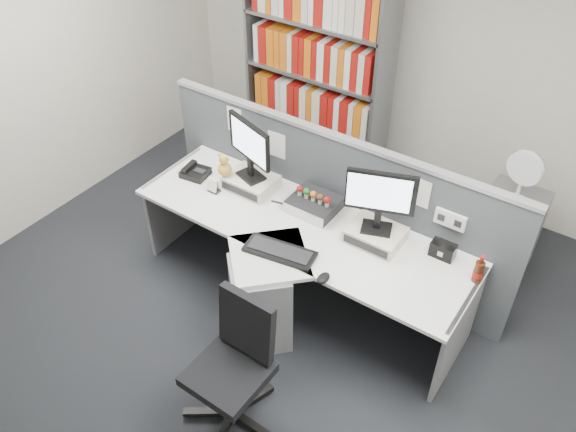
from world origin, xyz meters
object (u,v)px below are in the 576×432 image
Objects in this scene: cola_bottle at (478,272)px; desktop_pc at (314,204)px; mouse at (323,278)px; desk_calendar at (214,186)px; shelving_unit at (317,77)px; desk_fan at (524,171)px; desk at (284,268)px; keyboard at (280,251)px; monitor_right at (380,197)px; filing_cabinet at (504,236)px; desk_phone at (195,172)px; office_chair at (235,362)px; speaker at (443,250)px; monitor_left at (249,145)px.

desktop_pc is at bearing 178.94° from cola_bottle.
desk_calendar is at bearing 164.47° from mouse.
cola_bottle is (1.28, -0.02, 0.03)m from desktop_pc.
shelving_unit reaches higher than desk_fan.
keyboard is at bearing -67.55° from desk.
desk is 0.87m from desk_calendar.
keyboard is 0.88m from desk_calendar.
monitor_right is 1.44m from filing_cabinet.
mouse is at bearing -116.21° from desk_fan.
desktop_pc is 0.50× the size of filing_cabinet.
desk_calendar reaches higher than desk_phone.
mouse is 0.78m from office_chair.
desk_calendar is at bearing -173.56° from cola_bottle.
office_chair reaches higher than speaker.
cola_bottle is 0.23× the size of office_chair.
desk_phone is (-1.05, 0.25, 0.30)m from desk.
desk_fan is (-0.06, 0.99, 0.19)m from cola_bottle.
desktop_pc is 0.75× the size of desk_fan.
office_chair reaches higher than desk_phone.
monitor_left is at bearing 44.51° from desk_calendar.
filing_cabinet is (0.22, 0.90, -0.43)m from speaker.
office_chair is at bearing -74.33° from desk.
keyboard is at bearing -127.41° from desk_fan.
monitor_right is 1.03× the size of desk_fan.
mouse is at bearing -145.46° from cola_bottle.
speaker is at bearing 26.87° from desk.
monitor_left is 2.15× the size of desk_phone.
monitor_right is 0.64m from desktop_pc.
office_chair is (0.82, -1.26, -0.60)m from monitor_left.
mouse is (0.39, -0.05, 0.01)m from keyboard.
desktop_pc is 1.57m from desk_fan.
desk_fan reaches higher than desk.
desk is 0.30m from keyboard.
desk_calendar is 2.37m from filing_cabinet.
monitor_left reaches higher than office_chair.
mouse reaches higher than desk.
shelving_unit is (-0.88, 1.42, 0.21)m from desktop_pc.
cola_bottle is (2.31, 0.16, 0.05)m from desk_phone.
speaker is 1.58m from office_chair.
mouse is (0.45, -0.59, -0.02)m from desktop_pc.
shelving_unit is (-0.32, 1.47, -0.13)m from monitor_left.
monitor_right reaches higher than mouse.
desk_fan is (1.78, 1.02, -0.12)m from monitor_left.
desk is 0.54m from mouse.
desk_fan reaches higher than cola_bottle.
keyboard is 0.39m from mouse.
desktop_pc is 0.37× the size of office_chair.
speaker is (0.55, 0.66, 0.03)m from mouse.
mouse is at bearing -52.73° from desktop_pc.
speaker is at bearing -103.68° from filing_cabinet.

